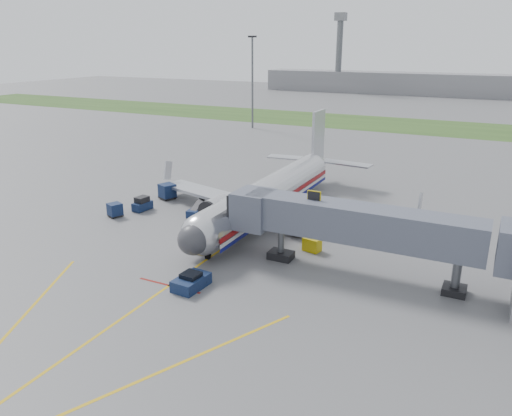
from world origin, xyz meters
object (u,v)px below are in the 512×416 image
at_px(pushback_tug, 191,282).
at_px(baggage_tug, 142,204).
at_px(ramp_worker, 222,208).
at_px(airliner, 269,194).
at_px(belt_loader, 198,210).

relative_size(pushback_tug, baggage_tug, 1.30).
height_order(pushback_tug, ramp_worker, ramp_worker).
distance_m(airliner, baggage_tug, 15.26).
height_order(pushback_tug, baggage_tug, baggage_tug).
bearing_deg(belt_loader, baggage_tug, -166.53).
bearing_deg(baggage_tug, ramp_worker, 17.55).
bearing_deg(baggage_tug, belt_loader, 13.47).
relative_size(pushback_tug, belt_loader, 0.79).
xyz_separation_m(pushback_tug, baggage_tug, (-16.19, 13.98, 0.19)).
distance_m(airliner, belt_loader, 8.53).
bearing_deg(baggage_tug, pushback_tug, -40.81).
bearing_deg(pushback_tug, belt_loader, 121.22).
relative_size(baggage_tug, ramp_worker, 1.54).
height_order(airliner, pushback_tug, airliner).
bearing_deg(airliner, belt_loader, -157.57).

